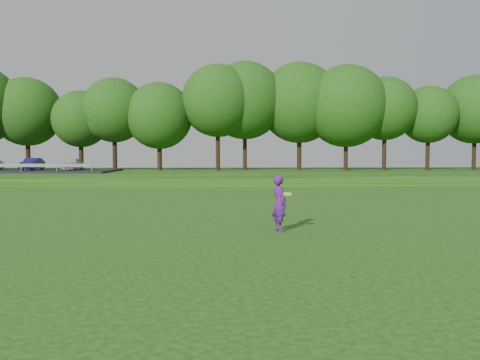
{
  "coord_description": "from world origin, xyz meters",
  "views": [
    {
      "loc": [
        -1.11,
        -14.1,
        2.22
      ],
      "look_at": [
        -0.46,
        3.43,
        1.3
      ],
      "focal_mm": 35.0,
      "sensor_mm": 36.0,
      "label": 1
    }
  ],
  "objects": [
    {
      "name": "treeline",
      "position": [
        0.0,
        38.0,
        8.1
      ],
      "size": [
        104.0,
        7.0,
        15.0
      ],
      "primitive_type": null,
      "color": "#1B400E",
      "rests_on": "berm"
    },
    {
      "name": "walking_path",
      "position": [
        0.0,
        20.0,
        0.02
      ],
      "size": [
        130.0,
        1.6,
        0.04
      ],
      "primitive_type": "cube",
      "color": "gray",
      "rests_on": "ground"
    },
    {
      "name": "berm",
      "position": [
        0.0,
        34.0,
        0.3
      ],
      "size": [
        130.0,
        30.0,
        0.6
      ],
      "primitive_type": "cube",
      "color": "#113F0C",
      "rests_on": "ground"
    },
    {
      "name": "ground",
      "position": [
        0.0,
        0.0,
        0.0
      ],
      "size": [
        140.0,
        140.0,
        0.0
      ],
      "primitive_type": "plane",
      "color": "#113F0C",
      "rests_on": "ground"
    },
    {
      "name": "woman",
      "position": [
        0.55,
        -0.57,
        0.83
      ],
      "size": [
        0.61,
        0.78,
        1.65
      ],
      "color": "#501974",
      "rests_on": "ground"
    }
  ]
}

